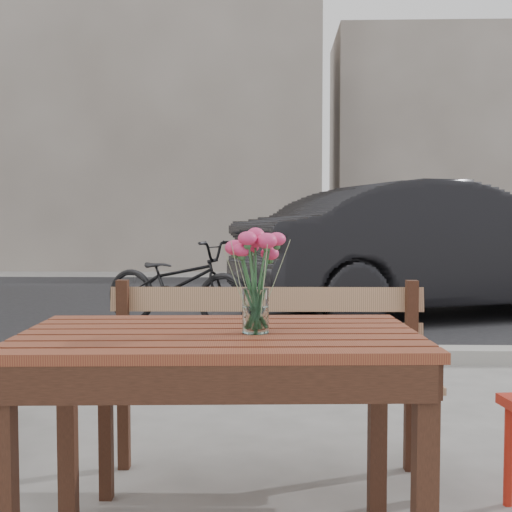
{
  "coord_description": "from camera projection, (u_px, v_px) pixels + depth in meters",
  "views": [
    {
      "loc": [
        -0.07,
        -2.21,
        1.14
      ],
      "look_at": [
        -0.13,
        -0.13,
        1.03
      ],
      "focal_mm": 45.0,
      "sensor_mm": 36.0,
      "label": 1
    }
  ],
  "objects": [
    {
      "name": "street",
      "position": [
        281.0,
        320.0,
        7.32
      ],
      "size": [
        30.0,
        8.12,
        0.12
      ],
      "color": "black",
      "rests_on": "ground"
    },
    {
      "name": "backdrop_buildings",
      "position": [
        285.0,
        126.0,
        16.44
      ],
      "size": [
        15.5,
        4.0,
        8.0
      ],
      "color": "gray",
      "rests_on": "ground"
    },
    {
      "name": "main_table",
      "position": [
        220.0,
        371.0,
        2.09
      ],
      "size": [
        1.31,
        0.81,
        0.79
      ],
      "rotation": [
        0.0,
        0.0,
        0.05
      ],
      "color": "maroon",
      "rests_on": "ground"
    },
    {
      "name": "main_bench",
      "position": [
        267.0,
        356.0,
        2.86
      ],
      "size": [
        1.45,
        0.45,
        0.9
      ],
      "rotation": [
        0.0,
        0.0,
        0.02
      ],
      "color": "#8A6547",
      "rests_on": "ground"
    },
    {
      "name": "main_vase",
      "position": [
        256.0,
        268.0,
        2.04
      ],
      "size": [
        0.18,
        0.18,
        0.34
      ],
      "color": "white",
      "rests_on": "main_table"
    },
    {
      "name": "parked_car",
      "position": [
        437.0,
        250.0,
        7.83
      ],
      "size": [
        5.16,
        3.23,
        1.61
      ],
      "primitive_type": "imported",
      "rotation": [
        0.0,
        0.0,
        1.91
      ],
      "color": "black",
      "rests_on": "ground"
    },
    {
      "name": "bicycle",
      "position": [
        176.0,
        283.0,
        7.0
      ],
      "size": [
        1.9,
        1.31,
        0.95
      ],
      "primitive_type": "imported",
      "rotation": [
        0.0,
        0.0,
        1.15
      ],
      "color": "black",
      "rests_on": "ground"
    }
  ]
}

